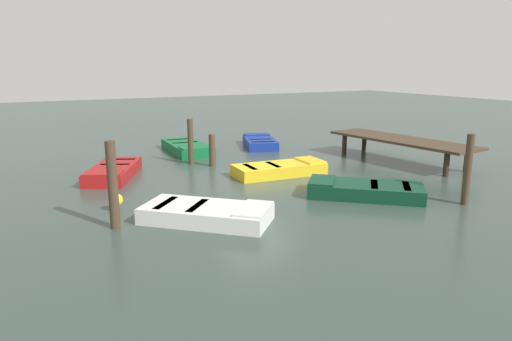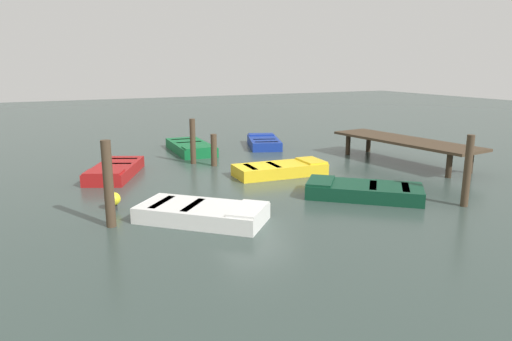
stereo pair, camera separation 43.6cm
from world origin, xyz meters
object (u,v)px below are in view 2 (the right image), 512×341
(mooring_piling_mid_right, at_px, (214,150))
(rowboat_white, at_px, (203,213))
(dock_segment, at_px, (404,142))
(rowboat_green, at_px, (191,147))
(marker_buoy, at_px, (114,199))
(rowboat_yellow, at_px, (281,169))
(rowboat_red, at_px, (115,170))
(mooring_piling_far_left, at_px, (467,171))
(rowboat_blue, at_px, (264,142))
(mooring_piling_mid_left, at_px, (193,141))
(rowboat_dark_green, at_px, (363,190))
(mooring_piling_far_right, at_px, (108,184))

(mooring_piling_mid_right, bearing_deg, rowboat_white, -23.47)
(dock_segment, bearing_deg, rowboat_green, -137.73)
(dock_segment, xyz_separation_m, rowboat_white, (3.11, -9.48, -0.63))
(marker_buoy, bearing_deg, rowboat_yellow, 104.28)
(rowboat_white, bearing_deg, rowboat_red, 144.26)
(mooring_piling_mid_right, distance_m, mooring_piling_far_left, 9.01)
(marker_buoy, bearing_deg, dock_segment, 95.95)
(rowboat_red, bearing_deg, rowboat_yellow, 91.12)
(rowboat_red, bearing_deg, marker_buoy, 15.65)
(mooring_piling_mid_right, bearing_deg, rowboat_green, 178.03)
(rowboat_green, distance_m, mooring_piling_mid_right, 3.21)
(dock_segment, relative_size, rowboat_blue, 2.06)
(rowboat_yellow, height_order, mooring_piling_mid_left, mooring_piling_mid_left)
(rowboat_yellow, relative_size, rowboat_white, 1.00)
(rowboat_dark_green, height_order, marker_buoy, marker_buoy)
(mooring_piling_far_left, bearing_deg, rowboat_dark_green, -133.97)
(rowboat_white, xyz_separation_m, mooring_piling_mid_right, (-5.88, 2.55, 0.40))
(mooring_piling_mid_right, bearing_deg, mooring_piling_mid_left, -142.57)
(rowboat_yellow, xyz_separation_m, mooring_piling_mid_right, (-2.44, -1.57, 0.40))
(rowboat_blue, distance_m, mooring_piling_mid_left, 4.78)
(rowboat_yellow, bearing_deg, rowboat_dark_green, -73.46)
(dock_segment, relative_size, rowboat_white, 1.92)
(mooring_piling_mid_right, bearing_deg, rowboat_dark_green, 21.74)
(dock_segment, bearing_deg, mooring_piling_mid_left, -121.81)
(rowboat_red, bearing_deg, rowboat_dark_green, 71.27)
(rowboat_dark_green, xyz_separation_m, rowboat_blue, (-8.90, 1.25, 0.00))
(rowboat_blue, xyz_separation_m, rowboat_white, (8.81, -6.19, -0.00))
(rowboat_white, height_order, mooring_piling_mid_right, mooring_piling_mid_right)
(rowboat_red, xyz_separation_m, marker_buoy, (3.91, -0.68, 0.07))
(marker_buoy, bearing_deg, rowboat_white, 43.61)
(rowboat_green, bearing_deg, rowboat_yellow, 17.34)
(rowboat_blue, relative_size, mooring_piling_mid_left, 1.74)
(rowboat_red, xyz_separation_m, mooring_piling_far_left, (7.83, 8.06, 0.78))
(mooring_piling_far_right, bearing_deg, rowboat_dark_green, 84.48)
(rowboat_white, height_order, marker_buoy, marker_buoy)
(mooring_piling_far_right, bearing_deg, mooring_piling_far_left, 74.03)
(dock_segment, xyz_separation_m, rowboat_red, (-2.73, -10.64, -0.63))
(marker_buoy, bearing_deg, mooring_piling_far_left, 65.84)
(dock_segment, bearing_deg, mooring_piling_far_left, -33.45)
(mooring_piling_far_right, height_order, mooring_piling_mid_left, mooring_piling_far_right)
(mooring_piling_mid_left, bearing_deg, mooring_piling_mid_right, 37.43)
(rowboat_green, bearing_deg, mooring_piling_mid_left, -13.16)
(dock_segment, height_order, marker_buoy, dock_segment)
(rowboat_dark_green, bearing_deg, mooring_piling_far_left, 176.83)
(dock_segment, xyz_separation_m, rowboat_dark_green, (3.20, -4.55, -0.63))
(rowboat_yellow, bearing_deg, rowboat_green, 108.25)
(rowboat_dark_green, distance_m, mooring_piling_mid_left, 7.38)
(rowboat_green, height_order, rowboat_blue, same)
(rowboat_blue, distance_m, mooring_piling_far_left, 10.85)
(rowboat_green, bearing_deg, mooring_piling_far_right, -26.74)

